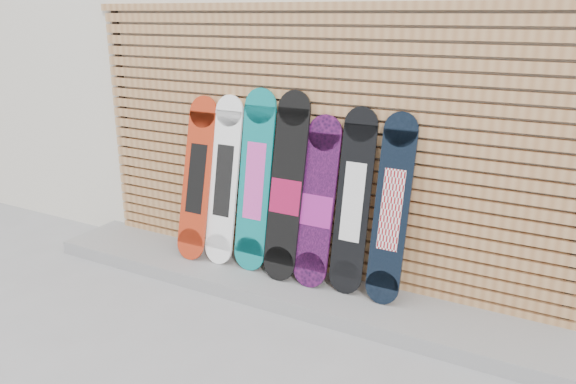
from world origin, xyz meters
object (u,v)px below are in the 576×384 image
snowboard_2 (255,181)px  snowboard_3 (287,189)px  snowboard_4 (317,203)px  snowboard_0 (197,179)px  snowboard_5 (353,202)px  snowboard_1 (224,181)px  snowboard_6 (392,210)px

snowboard_2 → snowboard_3: size_ratio=1.00×
snowboard_3 → snowboard_4: snowboard_3 is taller
snowboard_0 → snowboard_5: snowboard_5 is taller
snowboard_1 → snowboard_4: size_ratio=1.07×
snowboard_3 → snowboard_4: (0.27, 0.01, -0.08)m
snowboard_5 → snowboard_6: 0.31m
snowboard_2 → snowboard_4: size_ratio=1.12×
snowboard_1 → snowboard_2: 0.31m
snowboard_6 → snowboard_1: bearing=-179.8°
snowboard_0 → snowboard_6: (1.77, 0.03, 0.00)m
snowboard_4 → snowboard_6: snowboard_6 is taller
snowboard_0 → snowboard_5: 1.46m
snowboard_2 → snowboard_4: 0.59m
snowboard_4 → snowboard_1: bearing=179.5°
snowboard_3 → snowboard_1: bearing=178.6°
snowboard_3 → snowboard_5: bearing=3.1°
snowboard_6 → snowboard_5: bearing=178.1°
snowboard_5 → snowboard_1: bearing=-179.3°
snowboard_3 → snowboard_5: (0.57, 0.03, -0.03)m
snowboard_5 → snowboard_6: bearing=-1.9°
snowboard_0 → snowboard_2: snowboard_2 is taller
snowboard_5 → snowboard_0: bearing=-178.4°
snowboard_5 → snowboard_6: (0.31, -0.01, -0.01)m
snowboard_1 → snowboard_4: snowboard_1 is taller
snowboard_5 → snowboard_6: size_ratio=1.01×
snowboard_2 → snowboard_6: size_ratio=1.07×
snowboard_1 → snowboard_4: bearing=-0.5°
snowboard_0 → snowboard_6: bearing=1.0°
snowboard_1 → snowboard_2: size_ratio=0.95×
snowboard_0 → snowboard_3: bearing=0.6°
snowboard_0 → snowboard_3: 0.90m
snowboard_2 → snowboard_3: bearing=-4.8°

